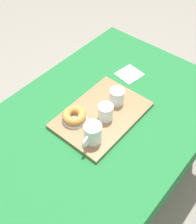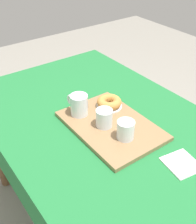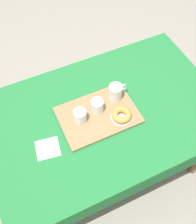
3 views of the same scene
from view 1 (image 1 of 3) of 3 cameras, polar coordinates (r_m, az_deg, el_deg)
The scene contains 9 objects.
ground_plane at distance 2.01m, azimuth -0.40°, elevation -15.50°, with size 6.00×6.00×0.00m, color gray.
dining_table at distance 1.46m, azimuth -0.53°, elevation -4.33°, with size 1.42×0.91×0.74m.
serving_tray at distance 1.41m, azimuth 0.68°, elevation -0.53°, with size 0.45×0.31×0.02m, color olive.
tea_mug_left at distance 1.26m, azimuth -1.07°, elevation -4.34°, with size 0.12×0.08×0.10m.
water_glass_near at distance 1.43m, azimuth 3.79°, elevation 2.98°, with size 0.07×0.07×0.08m.
water_glass_far at distance 1.36m, azimuth 1.52°, elevation -0.15°, with size 0.07×0.07×0.08m.
donut_plate_left at distance 1.38m, azimuth -4.69°, elevation -1.34°, with size 0.12×0.12×0.01m, color white.
sugar_donut_left at distance 1.36m, azimuth -4.75°, elevation -0.69°, with size 0.12×0.12×0.04m, color #BC7F3D.
paper_napkin at distance 1.64m, azimuth 6.24°, elevation 7.44°, with size 0.13×0.12×0.01m, color white.
Camera 1 is at (0.67, 0.58, 1.81)m, focal length 46.09 mm.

